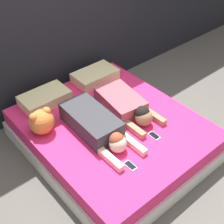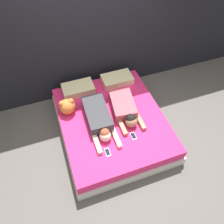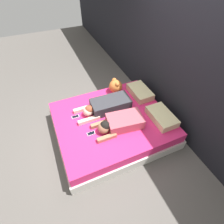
{
  "view_description": "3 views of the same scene",
  "coord_description": "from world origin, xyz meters",
  "px_view_note": "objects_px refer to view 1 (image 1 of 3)",
  "views": [
    {
      "loc": [
        -1.75,
        -2.05,
        2.77
      ],
      "look_at": [
        0.0,
        0.0,
        0.54
      ],
      "focal_mm": 50.0,
      "sensor_mm": 36.0,
      "label": 1
    },
    {
      "loc": [
        -0.77,
        -2.18,
        3.39
      ],
      "look_at": [
        0.0,
        0.0,
        0.54
      ],
      "focal_mm": 35.0,
      "sensor_mm": 36.0,
      "label": 2
    },
    {
      "loc": [
        2.03,
        -0.88,
        2.77
      ],
      "look_at": [
        0.0,
        0.0,
        0.54
      ],
      "focal_mm": 28.0,
      "sensor_mm": 36.0,
      "label": 3
    }
  ],
  "objects_px": {
    "plush_toy": "(41,121)",
    "pillow_head_left": "(45,98)",
    "person_left": "(96,125)",
    "person_right": "(126,106)",
    "pillow_head_right": "(95,76)",
    "cell_phone_right": "(154,136)",
    "cell_phone_left": "(130,166)",
    "bed": "(112,135)"
  },
  "relations": [
    {
      "from": "cell_phone_right",
      "to": "cell_phone_left",
      "type": "bearing_deg",
      "value": -163.89
    },
    {
      "from": "pillow_head_left",
      "to": "pillow_head_right",
      "type": "height_order",
      "value": "same"
    },
    {
      "from": "person_right",
      "to": "cell_phone_right",
      "type": "height_order",
      "value": "person_right"
    },
    {
      "from": "person_left",
      "to": "person_right",
      "type": "relative_size",
      "value": 1.19
    },
    {
      "from": "bed",
      "to": "person_right",
      "type": "xyz_separation_m",
      "value": [
        0.25,
        0.03,
        0.3
      ]
    },
    {
      "from": "pillow_head_left",
      "to": "cell_phone_right",
      "type": "height_order",
      "value": "pillow_head_left"
    },
    {
      "from": "person_right",
      "to": "cell_phone_left",
      "type": "relative_size",
      "value": 6.46
    },
    {
      "from": "plush_toy",
      "to": "pillow_head_left",
      "type": "bearing_deg",
      "value": 56.3
    },
    {
      "from": "bed",
      "to": "cell_phone_left",
      "type": "xyz_separation_m",
      "value": [
        -0.29,
        -0.62,
        0.2
      ]
    },
    {
      "from": "person_right",
      "to": "pillow_head_right",
      "type": "bearing_deg",
      "value": 79.48
    },
    {
      "from": "cell_phone_left",
      "to": "person_right",
      "type": "bearing_deg",
      "value": 50.31
    },
    {
      "from": "pillow_head_left",
      "to": "cell_phone_left",
      "type": "bearing_deg",
      "value": -85.88
    },
    {
      "from": "person_left",
      "to": "person_right",
      "type": "xyz_separation_m",
      "value": [
        0.49,
        0.04,
        -0.01
      ]
    },
    {
      "from": "cell_phone_left",
      "to": "person_left",
      "type": "bearing_deg",
      "value": 85.54
    },
    {
      "from": "bed",
      "to": "pillow_head_left",
      "type": "xyz_separation_m",
      "value": [
        -0.39,
        0.81,
        0.27
      ]
    },
    {
      "from": "pillow_head_left",
      "to": "person_right",
      "type": "relative_size",
      "value": 0.65
    },
    {
      "from": "person_left",
      "to": "cell_phone_left",
      "type": "bearing_deg",
      "value": -94.46
    },
    {
      "from": "bed",
      "to": "cell_phone_left",
      "type": "bearing_deg",
      "value": -115.13
    },
    {
      "from": "bed",
      "to": "cell_phone_left",
      "type": "height_order",
      "value": "cell_phone_left"
    },
    {
      "from": "pillow_head_right",
      "to": "cell_phone_right",
      "type": "distance_m",
      "value": 1.31
    },
    {
      "from": "cell_phone_left",
      "to": "pillow_head_right",
      "type": "bearing_deg",
      "value": 64.5
    },
    {
      "from": "pillow_head_left",
      "to": "person_left",
      "type": "xyz_separation_m",
      "value": [
        0.15,
        -0.83,
        0.04
      ]
    },
    {
      "from": "pillow_head_right",
      "to": "cell_phone_left",
      "type": "distance_m",
      "value": 1.59
    },
    {
      "from": "pillow_head_left",
      "to": "plush_toy",
      "type": "bearing_deg",
      "value": -123.7
    },
    {
      "from": "person_right",
      "to": "bed",
      "type": "bearing_deg",
      "value": -173.27
    },
    {
      "from": "person_right",
      "to": "cell_phone_left",
      "type": "xyz_separation_m",
      "value": [
        -0.54,
        -0.65,
        -0.09
      ]
    },
    {
      "from": "cell_phone_right",
      "to": "bed",
      "type": "bearing_deg",
      "value": 112.65
    },
    {
      "from": "bed",
      "to": "pillow_head_right",
      "type": "xyz_separation_m",
      "value": [
        0.39,
        0.81,
        0.27
      ]
    },
    {
      "from": "pillow_head_right",
      "to": "cell_phone_right",
      "type": "xyz_separation_m",
      "value": [
        -0.19,
        -1.29,
        -0.06
      ]
    },
    {
      "from": "pillow_head_left",
      "to": "cell_phone_left",
      "type": "xyz_separation_m",
      "value": [
        0.1,
        -1.43,
        -0.06
      ]
    },
    {
      "from": "pillow_head_left",
      "to": "plush_toy",
      "type": "relative_size",
      "value": 1.99
    },
    {
      "from": "bed",
      "to": "person_left",
      "type": "bearing_deg",
      "value": -176.58
    },
    {
      "from": "cell_phone_right",
      "to": "plush_toy",
      "type": "bearing_deg",
      "value": 135.86
    },
    {
      "from": "pillow_head_right",
      "to": "person_right",
      "type": "xyz_separation_m",
      "value": [
        -0.15,
        -0.79,
        0.03
      ]
    },
    {
      "from": "cell_phone_left",
      "to": "plush_toy",
      "type": "height_order",
      "value": "plush_toy"
    },
    {
      "from": "person_right",
      "to": "cell_phone_right",
      "type": "relative_size",
      "value": 6.46
    },
    {
      "from": "pillow_head_right",
      "to": "person_left",
      "type": "xyz_separation_m",
      "value": [
        -0.64,
        -0.83,
        0.04
      ]
    },
    {
      "from": "plush_toy",
      "to": "cell_phone_left",
      "type": "bearing_deg",
      "value": -68.49
    },
    {
      "from": "cell_phone_left",
      "to": "plush_toy",
      "type": "relative_size",
      "value": 0.47
    },
    {
      "from": "cell_phone_left",
      "to": "pillow_head_left",
      "type": "bearing_deg",
      "value": 94.12
    },
    {
      "from": "person_right",
      "to": "cell_phone_right",
      "type": "bearing_deg",
      "value": -95.46
    },
    {
      "from": "pillow_head_left",
      "to": "person_right",
      "type": "xyz_separation_m",
      "value": [
        0.64,
        -0.79,
        0.03
      ]
    }
  ]
}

